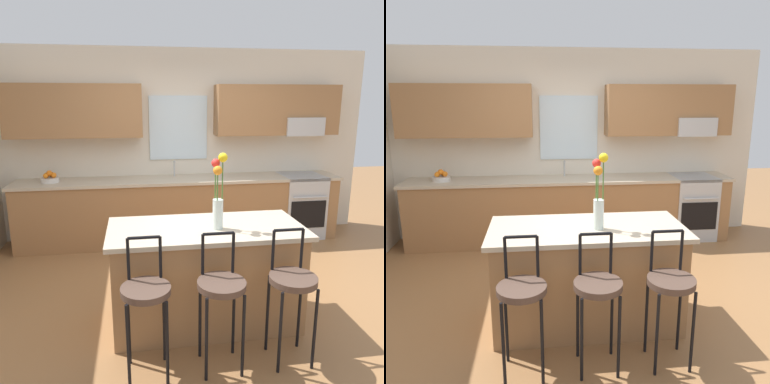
# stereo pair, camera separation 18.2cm
# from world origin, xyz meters

# --- Properties ---
(ground_plane) EXTENTS (14.00, 14.00, 0.00)m
(ground_plane) POSITION_xyz_m (0.00, 0.00, 0.00)
(ground_plane) COLOR olive
(back_wall_assembly) EXTENTS (5.60, 0.50, 2.70)m
(back_wall_assembly) POSITION_xyz_m (0.03, 1.98, 1.51)
(back_wall_assembly) COLOR beige
(back_wall_assembly) RESTS_ON ground
(counter_run) EXTENTS (4.56, 0.64, 0.92)m
(counter_run) POSITION_xyz_m (-0.00, 1.70, 0.47)
(counter_run) COLOR #996B42
(counter_run) RESTS_ON ground
(sink_faucet) EXTENTS (0.02, 0.13, 0.23)m
(sink_faucet) POSITION_xyz_m (-0.08, 1.84, 1.06)
(sink_faucet) COLOR #B7BABC
(sink_faucet) RESTS_ON counter_run
(oven_range) EXTENTS (0.60, 0.64, 0.92)m
(oven_range) POSITION_xyz_m (1.78, 1.68, 0.46)
(oven_range) COLOR #B7BABC
(oven_range) RESTS_ON ground
(kitchen_island) EXTENTS (1.70, 0.79, 0.92)m
(kitchen_island) POSITION_xyz_m (-0.04, -0.40, 0.46)
(kitchen_island) COLOR #996B42
(kitchen_island) RESTS_ON ground
(bar_stool_near) EXTENTS (0.36, 0.36, 1.04)m
(bar_stool_near) POSITION_xyz_m (-0.59, -1.01, 0.64)
(bar_stool_near) COLOR black
(bar_stool_near) RESTS_ON ground
(bar_stool_middle) EXTENTS (0.36, 0.36, 1.04)m
(bar_stool_middle) POSITION_xyz_m (-0.04, -1.01, 0.64)
(bar_stool_middle) COLOR black
(bar_stool_middle) RESTS_ON ground
(bar_stool_far) EXTENTS (0.36, 0.36, 1.04)m
(bar_stool_far) POSITION_xyz_m (0.51, -1.01, 0.64)
(bar_stool_far) COLOR black
(bar_stool_far) RESTS_ON ground
(flower_vase) EXTENTS (0.13, 0.15, 0.65)m
(flower_vase) POSITION_xyz_m (0.05, -0.46, 1.22)
(flower_vase) COLOR silver
(flower_vase) RESTS_ON kitchen_island
(fruit_bowl_oranges) EXTENTS (0.24, 0.24, 0.16)m
(fruit_bowl_oranges) POSITION_xyz_m (-1.77, 1.70, 0.97)
(fruit_bowl_oranges) COLOR silver
(fruit_bowl_oranges) RESTS_ON counter_run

